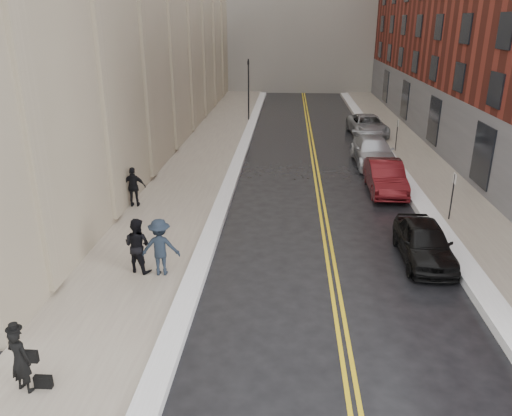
# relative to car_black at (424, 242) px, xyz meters

# --- Properties ---
(ground) EXTENTS (160.00, 160.00, 0.00)m
(ground) POSITION_rel_car_black_xyz_m (-5.86, -4.23, -0.73)
(ground) COLOR black
(ground) RESTS_ON ground
(sidewalk_left) EXTENTS (4.00, 64.00, 0.15)m
(sidewalk_left) POSITION_rel_car_black_xyz_m (-10.36, 11.77, -0.65)
(sidewalk_left) COLOR gray
(sidewalk_left) RESTS_ON ground
(sidewalk_right) EXTENTS (3.00, 64.00, 0.15)m
(sidewalk_right) POSITION_rel_car_black_xyz_m (3.14, 11.77, -0.65)
(sidewalk_right) COLOR gray
(sidewalk_right) RESTS_ON ground
(lane_stripe_a) EXTENTS (0.12, 64.00, 0.01)m
(lane_stripe_a) POSITION_rel_car_black_xyz_m (-3.48, 11.77, -0.72)
(lane_stripe_a) COLOR gold
(lane_stripe_a) RESTS_ON ground
(lane_stripe_b) EXTENTS (0.12, 64.00, 0.01)m
(lane_stripe_b) POSITION_rel_car_black_xyz_m (-3.24, 11.77, -0.72)
(lane_stripe_b) COLOR gold
(lane_stripe_b) RESTS_ON ground
(snow_ridge_left) EXTENTS (0.70, 60.80, 0.26)m
(snow_ridge_left) POSITION_rel_car_black_xyz_m (-8.06, 11.77, -0.60)
(snow_ridge_left) COLOR white
(snow_ridge_left) RESTS_ON ground
(snow_ridge_right) EXTENTS (0.85, 60.80, 0.30)m
(snow_ridge_right) POSITION_rel_car_black_xyz_m (1.29, 11.77, -0.58)
(snow_ridge_right) COLOR white
(snow_ridge_right) RESTS_ON ground
(traffic_signal) EXTENTS (0.18, 0.15, 5.20)m
(traffic_signal) POSITION_rel_car_black_xyz_m (-8.46, 25.77, 2.36)
(traffic_signal) COLOR black
(traffic_signal) RESTS_ON ground
(parking_sign_near) EXTENTS (0.06, 0.35, 2.23)m
(parking_sign_near) POSITION_rel_car_black_xyz_m (2.04, 3.77, 0.63)
(parking_sign_near) COLOR black
(parking_sign_near) RESTS_ON ground
(parking_sign_far) EXTENTS (0.06, 0.35, 2.23)m
(parking_sign_far) POSITION_rel_car_black_xyz_m (2.04, 15.77, 0.63)
(parking_sign_far) COLOR black
(parking_sign_far) RESTS_ON ground
(car_black) EXTENTS (1.74, 4.27, 1.45)m
(car_black) POSITION_rel_car_black_xyz_m (0.00, 0.00, 0.00)
(car_black) COLOR black
(car_black) RESTS_ON ground
(car_maroon) EXTENTS (1.71, 4.78, 1.57)m
(car_maroon) POSITION_rel_car_black_xyz_m (-0.05, 7.79, 0.06)
(car_maroon) COLOR #4C0D11
(car_maroon) RESTS_ON ground
(car_silver_near) EXTENTS (2.38, 5.60, 1.61)m
(car_silver_near) POSITION_rel_car_black_xyz_m (0.12, 12.94, 0.08)
(car_silver_near) COLOR #A6A8AD
(car_silver_near) RESTS_ON ground
(car_silver_far) EXTENTS (2.85, 5.61, 1.52)m
(car_silver_far) POSITION_rel_car_black_xyz_m (0.94, 21.06, 0.03)
(car_silver_far) COLOR #94969C
(car_silver_far) RESTS_ON ground
(pedestrian_main) EXTENTS (0.71, 0.58, 1.68)m
(pedestrian_main) POSITION_rel_car_black_xyz_m (-11.06, -7.78, 0.26)
(pedestrian_main) COLOR black
(pedestrian_main) RESTS_ON sidewalk_left
(pedestrian_a) EXTENTS (1.13, 1.00, 1.94)m
(pedestrian_a) POSITION_rel_car_black_xyz_m (-10.06, -1.78, 0.39)
(pedestrian_a) COLOR black
(pedestrian_a) RESTS_ON sidewalk_left
(pedestrian_b) EXTENTS (1.34, 0.83, 2.00)m
(pedestrian_b) POSITION_rel_car_black_xyz_m (-9.23, -1.93, 0.42)
(pedestrian_b) COLOR black
(pedestrian_b) RESTS_ON sidewalk_left
(pedestrian_c) EXTENTS (1.13, 0.56, 1.86)m
(pedestrian_c) POSITION_rel_car_black_xyz_m (-12.06, 4.49, 0.35)
(pedestrian_c) COLOR black
(pedestrian_c) RESTS_ON sidewalk_left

